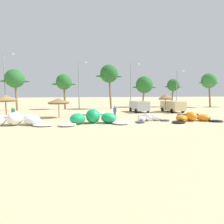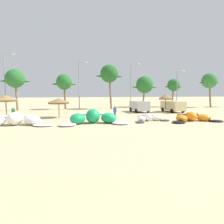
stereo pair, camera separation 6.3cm
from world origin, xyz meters
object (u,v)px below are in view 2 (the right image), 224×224
palm_left_of_gap (64,82)px  beach_umbrella_near_van (6,98)px  kite_left_of_center (149,118)px  kite_far_left (14,121)px  person_by_umbrellas (115,113)px  kite_left (93,118)px  palm_right (209,81)px  parked_van (172,106)px  beach_umbrella_middle (59,101)px  palm_left (15,79)px  lamppost_west_center (80,83)px  palm_right_of_gap (174,85)px  palm_center_right (145,85)px  palm_center_left (109,74)px  lamppost_east_center (132,83)px  kite_center (193,118)px  person_near_kites (13,114)px  lamppost_east (178,86)px  beach_umbrella_near_palms (166,97)px  parked_car_second (139,106)px  lamppost_west (6,79)px

palm_left_of_gap → beach_umbrella_near_van: bearing=-120.6°
kite_left_of_center → kite_far_left: bearing=179.9°
kite_far_left → person_by_umbrellas: 11.20m
kite_left → palm_right: palm_right is taller
parked_van → person_by_umbrellas: (-11.74, -7.01, -0.27)m
beach_umbrella_middle → palm_right: size_ratio=0.37×
palm_left → lamppost_west_center: lamppost_west_center is taller
kite_left → person_by_umbrellas: (3.07, 3.03, 0.24)m
beach_umbrella_middle → palm_right_of_gap: bearing=31.4°
palm_center_right → palm_right: palm_right is taller
kite_far_left → palm_center_left: palm_center_left is taller
lamppost_east_center → kite_center: bearing=-89.4°
kite_left → beach_umbrella_middle: (-3.69, 6.18, 1.60)m
person_near_kites → palm_right_of_gap: bearing=29.7°
beach_umbrella_middle → lamppost_east: bearing=28.8°
beach_umbrella_near_palms → palm_right_of_gap: size_ratio=0.47×
kite_center → beach_umbrella_near_van: 23.31m
beach_umbrella_middle → person_by_umbrellas: size_ratio=1.74×
kite_left → person_near_kites: (-8.77, 4.31, 0.24)m
palm_center_left → palm_center_right: (9.01, 3.64, -1.93)m
beach_umbrella_near_van → lamppost_west_center: bearing=51.6°
palm_left_of_gap → beach_umbrella_near_palms: bearing=-32.7°
palm_left_of_gap → lamppost_east: 24.75m
palm_center_right → lamppost_west_center: 14.88m
palm_center_right → parked_van: bearing=-90.0°
palm_right_of_gap → beach_umbrella_near_van: bearing=-156.3°
palm_right_of_gap → lamppost_east: 1.47m
kite_far_left → lamppost_east_center: (18.84, 20.07, 4.84)m
lamppost_west_center → palm_right: bearing=-4.8°
parked_van → parked_car_second: (-5.54, 1.20, -0.00)m
person_by_umbrellas → beach_umbrella_near_palms: bearing=32.6°
parked_car_second → kite_left: bearing=-129.5°
beach_umbrella_near_palms → lamppost_west: (-26.58, 9.57, 3.14)m
beach_umbrella_middle → palm_right: bearing=20.8°
kite_far_left → palm_right_of_gap: (29.34, 21.17, 4.46)m
parked_van → lamppost_east: bearing=55.7°
palm_left_of_gap → palm_right_of_gap: (24.54, 1.55, -0.35)m
parked_van → palm_left_of_gap: (-17.83, 10.01, 4.22)m
palm_right_of_gap → lamppost_west: 34.89m
parked_car_second → lamppost_west: 24.35m
palm_center_left → kite_left_of_center: bearing=-87.9°
beach_umbrella_near_palms → beach_umbrella_middle: bearing=-168.7°
beach_umbrella_middle → parked_van: bearing=11.8°
palm_right_of_gap → beach_umbrella_near_palms: bearing=-124.4°
parked_car_second → lamppost_east_center: bearing=79.3°
person_near_kites → person_by_umbrellas: bearing=-6.2°
kite_far_left → parked_van: parked_van is taller
beach_umbrella_middle → palm_left_of_gap: bearing=87.2°
kite_left_of_center → palm_center_left: bearing=92.1°
person_near_kites → lamppost_west: size_ratio=0.16×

